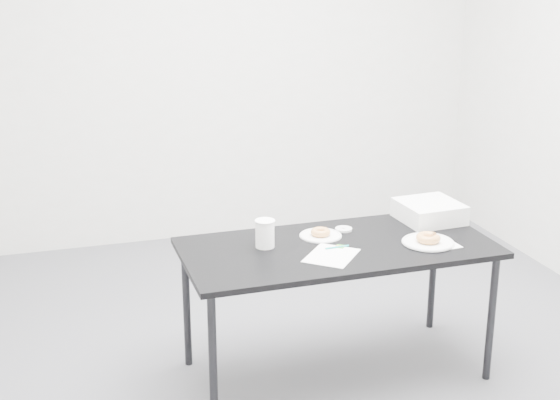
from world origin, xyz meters
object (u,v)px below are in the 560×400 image
object	(u,v)px
pen	(337,247)
donut_far	(321,232)
bakery_box	(429,211)
table	(338,255)
plate_far	(321,236)
donut_near	(428,238)
coffee_cup	(265,233)
scorecard	(331,255)
plate_near	(428,242)

from	to	relation	value
pen	donut_far	size ratio (longest dim) A/B	1.22
donut_far	bakery_box	distance (m)	0.62
table	plate_far	bearing A→B (deg)	104.68
donut_near	coffee_cup	bearing A→B (deg)	166.07
scorecard	pen	xyz separation A→B (m)	(0.06, 0.08, 0.01)
donut_near	bakery_box	world-z (taller)	bakery_box
plate_near	pen	bearing A→B (deg)	170.79
plate_near	plate_far	bearing A→B (deg)	151.60
plate_near	donut_far	bearing A→B (deg)	151.60
plate_near	donut_near	distance (m)	0.02
plate_near	coffee_cup	distance (m)	0.78
pen	bakery_box	size ratio (longest dim) A/B	0.40
donut_near	plate_far	distance (m)	0.52
table	plate_near	distance (m)	0.44
scorecard	pen	world-z (taller)	pen
donut_near	coffee_cup	xyz separation A→B (m)	(-0.76, 0.19, 0.04)
donut_near	pen	bearing A→B (deg)	170.79
scorecard	plate_far	bearing A→B (deg)	121.74
plate_near	bakery_box	distance (m)	0.35
scorecard	donut_far	size ratio (longest dim) A/B	2.63
plate_near	donut_far	xyz separation A→B (m)	(-0.46, 0.25, 0.02)
plate_near	plate_far	world-z (taller)	plate_near
scorecard	coffee_cup	bearing A→B (deg)	-176.48
pen	coffee_cup	world-z (taller)	coffee_cup
coffee_cup	bakery_box	bearing A→B (deg)	7.18
plate_far	table	bearing A→B (deg)	-74.80
pen	plate_far	world-z (taller)	pen
coffee_cup	bakery_box	xyz separation A→B (m)	(0.92, 0.12, -0.02)
scorecard	plate_near	size ratio (longest dim) A/B	1.03
table	scorecard	xyz separation A→B (m)	(-0.08, -0.12, 0.05)
donut_near	donut_far	world-z (taller)	donut_near
plate_far	donut_far	size ratio (longest dim) A/B	2.13
coffee_cup	donut_far	bearing A→B (deg)	11.10
plate_far	donut_far	xyz separation A→B (m)	(0.00, 0.00, 0.02)
plate_near	donut_far	distance (m)	0.52
scorecard	donut_near	bearing A→B (deg)	41.74
pen	plate_far	bearing A→B (deg)	93.82
pen	donut_near	distance (m)	0.44
scorecard	pen	bearing A→B (deg)	94.30
donut_near	donut_far	distance (m)	0.52
pen	bakery_box	world-z (taller)	bakery_box
donut_near	bakery_box	bearing A→B (deg)	61.91
pen	plate_near	distance (m)	0.44
donut_near	donut_far	bearing A→B (deg)	151.60
donut_far	coffee_cup	world-z (taller)	coffee_cup
plate_near	bakery_box	world-z (taller)	bakery_box
plate_near	donut_near	bearing A→B (deg)	0.00
plate_far	coffee_cup	world-z (taller)	coffee_cup
scorecard	plate_near	world-z (taller)	plate_near
donut_near	donut_far	size ratio (longest dim) A/B	1.20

